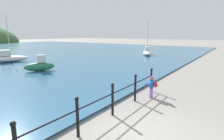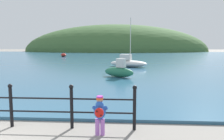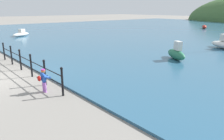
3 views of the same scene
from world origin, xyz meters
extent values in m
plane|color=gray|center=(0.00, 0.00, 0.00)|extent=(200.00, 200.00, 0.00)
sphere|color=black|center=(-2.77, 1.50, 1.15)|extent=(0.12, 0.12, 0.12)
cylinder|color=black|center=(-1.08, 1.50, 0.55)|extent=(0.09, 0.09, 1.10)
sphere|color=black|center=(-1.08, 1.50, 1.15)|extent=(0.12, 0.12, 0.12)
cylinder|color=black|center=(0.62, 1.50, 0.55)|extent=(0.09, 0.09, 1.10)
sphere|color=black|center=(0.62, 1.50, 1.15)|extent=(0.12, 0.12, 0.12)
cylinder|color=black|center=(2.31, 1.50, 0.55)|extent=(0.09, 0.09, 1.10)
sphere|color=black|center=(2.31, 1.50, 1.15)|extent=(0.12, 0.12, 0.12)
cylinder|color=black|center=(4.00, 1.50, 0.55)|extent=(0.09, 0.09, 1.10)
sphere|color=black|center=(4.00, 1.50, 1.15)|extent=(0.12, 0.12, 0.12)
cylinder|color=black|center=(-0.23, 1.50, 0.82)|extent=(8.45, 0.04, 0.04)
cylinder|color=black|center=(-0.23, 1.50, 0.45)|extent=(8.45, 0.04, 0.04)
cylinder|color=#AD66C6|center=(3.06, 1.10, 0.21)|extent=(0.11, 0.11, 0.42)
cylinder|color=#AD66C6|center=(3.19, 1.10, 0.21)|extent=(0.11, 0.11, 0.42)
ellipsoid|color=blue|center=(3.12, 1.10, 0.62)|extent=(0.31, 0.23, 0.40)
ellipsoid|color=blue|center=(3.12, 1.04, 0.80)|extent=(0.20, 0.13, 0.18)
cylinder|color=blue|center=(2.98, 1.18, 0.67)|extent=(0.10, 0.32, 0.19)
cylinder|color=blue|center=(3.26, 1.19, 0.67)|extent=(0.10, 0.32, 0.19)
sphere|color=#A37556|center=(3.12, 1.10, 0.92)|extent=(0.17, 0.17, 0.17)
cylinder|color=#E5511E|center=(3.12, 1.10, 0.94)|extent=(0.17, 0.17, 0.04)
cylinder|color=#B233AD|center=(3.12, 1.10, 0.98)|extent=(0.16, 0.16, 0.04)
ellipsoid|color=red|center=(3.13, 0.90, 0.64)|extent=(0.22, 0.14, 0.24)
sphere|color=black|center=(3.08, 0.84, 0.70)|extent=(0.04, 0.04, 0.04)
sphere|color=black|center=(3.18, 0.84, 0.59)|extent=(0.04, 0.04, 0.04)
ellipsoid|color=silver|center=(3.99, 17.07, 0.43)|extent=(3.93, 2.42, 0.65)
cube|color=silver|center=(3.73, 17.16, 1.04)|extent=(1.21, 1.02, 0.59)
cylinder|color=beige|center=(4.17, 17.01, 2.78)|extent=(0.07, 0.07, 4.07)
ellipsoid|color=silver|center=(18.02, 8.20, 0.39)|extent=(3.85, 2.68, 0.58)
cube|color=silver|center=(18.27, 8.33, 0.95)|extent=(1.21, 1.00, 0.53)
cylinder|color=beige|center=(17.85, 8.11, 2.77)|extent=(0.07, 0.07, 4.17)
ellipsoid|color=#287551|center=(3.28, 10.37, 0.43)|extent=(2.21, 1.58, 0.66)
cube|color=silver|center=(3.42, 10.29, 1.05)|extent=(0.69, 0.58, 0.59)
camera|label=1|loc=(-4.18, -1.95, 2.89)|focal=28.00mm
camera|label=2|loc=(3.76, -4.15, 2.27)|focal=35.00mm
camera|label=3|loc=(11.61, -2.29, 3.40)|focal=35.00mm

